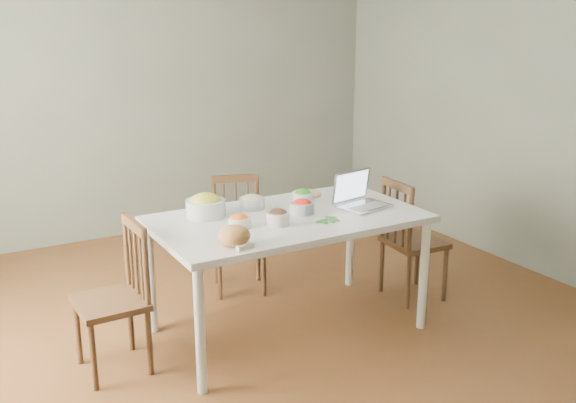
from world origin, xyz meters
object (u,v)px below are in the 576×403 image
chair_left (110,299)px  chair_right (414,239)px  dining_table (288,274)px  bowl_squash (206,205)px  laptop (365,191)px  bread_boule (234,236)px  chair_far (239,236)px

chair_left → chair_right: size_ratio=1.00×
dining_table → bowl_squash: bearing=150.6°
chair_left → laptop: bearing=82.9°
chair_left → bread_boule: (0.64, -0.42, 0.42)m
bread_boule → laptop: bearing=12.6°
dining_table → chair_left: chair_left is taller
chair_left → chair_right: chair_right is taller
bread_boule → laptop: laptop is taller
chair_right → laptop: bearing=104.8°
chair_right → bowl_squash: 1.67m
laptop → bread_boule: bearing=-178.2°
chair_far → laptop: (0.55, -0.88, 0.50)m
chair_left → laptop: 1.82m
dining_table → laptop: (0.56, -0.09, 0.53)m
chair_far → bowl_squash: bearing=-113.7°
chair_left → chair_right: bearing=86.7°
dining_table → laptop: laptop is taller
bread_boule → chair_far: bearing=63.6°
bread_boule → bowl_squash: bowl_squash is taller
dining_table → chair_left: size_ratio=1.89×
dining_table → bowl_squash: bowl_squash is taller
chair_left → laptop: (1.75, -0.17, 0.48)m
chair_right → laptop: size_ratio=2.74×
bread_boule → dining_table: bearing=31.7°
chair_left → chair_right: 2.30m
chair_left → laptop: size_ratio=2.73×
dining_table → chair_right: 1.12m
chair_left → bowl_squash: bearing=103.3°
dining_table → bowl_squash: size_ratio=6.77×
bowl_squash → laptop: 1.09m
bread_boule → laptop: (1.11, 0.25, 0.06)m
chair_right → bread_boule: size_ratio=5.02×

